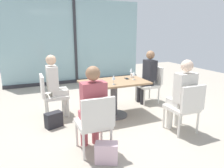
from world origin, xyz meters
The scene contains 19 objects.
ground_plane centered at (0.00, 0.00, 0.00)m, with size 12.00×12.00×0.00m, color #A89E8E.
window_wall_backdrop centered at (0.00, 3.20, 1.21)m, with size 4.57×0.10×2.70m.
dining_table_main centered at (0.00, 0.00, 0.54)m, with size 1.32×0.80×0.73m.
chair_far_left centered at (-1.19, 0.46, 0.50)m, with size 0.50×0.46×0.87m.
chair_front_left centered at (-0.80, -1.18, 0.50)m, with size 0.46×0.50×0.87m.
chair_far_right centered at (1.19, 0.46, 0.50)m, with size 0.50×0.46×0.87m.
chair_front_right centered at (0.80, -1.18, 0.50)m, with size 0.46×0.50×0.87m.
person_far_left centered at (-1.08, 0.46, 0.70)m, with size 0.39×0.34×1.26m.
person_front_left centered at (-0.80, -1.07, 0.70)m, with size 0.34×0.39×1.26m.
person_far_right centered at (1.08, 0.46, 0.70)m, with size 0.39×0.34×1.26m.
person_front_right centered at (0.80, -1.07, 0.70)m, with size 0.34×0.39×1.26m.
wine_glass_0 centered at (-0.45, 0.01, 0.86)m, with size 0.07×0.07×0.18m.
wine_glass_1 centered at (-0.11, -0.23, 0.86)m, with size 0.07×0.07×0.18m.
wine_glass_2 centered at (0.43, -0.03, 0.86)m, with size 0.07×0.07×0.18m.
wine_glass_3 centered at (0.56, 0.32, 0.86)m, with size 0.07×0.07×0.18m.
coffee_cup centered at (0.51, 0.19, 0.78)m, with size 0.08×0.08×0.09m, color white.
cell_phone_on_table centered at (0.34, 0.11, 0.73)m, with size 0.07×0.14×0.01m, color black.
handbag_0 centered at (-1.23, -0.08, 0.14)m, with size 0.30×0.16×0.28m, color #232328.
handbag_1 centered at (-0.74, -1.45, 0.14)m, with size 0.30×0.16×0.28m, color beige.
Camera 1 is at (-1.64, -3.77, 1.71)m, focal length 33.88 mm.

